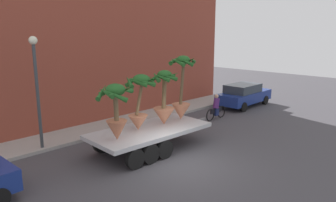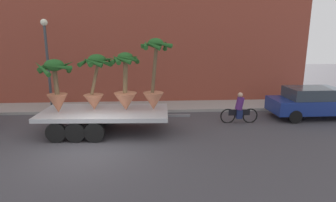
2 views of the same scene
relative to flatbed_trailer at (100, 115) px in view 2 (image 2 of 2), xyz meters
name	(u,v)px [view 2 (image 2 of 2)]	position (x,y,z in m)	size (l,w,h in m)	color
ground_plane	(91,150)	(-0.04, -1.98, -0.76)	(60.00, 60.00, 0.00)	#423F44
sidewalk	(112,107)	(-0.04, 4.12, -0.69)	(24.00, 2.20, 0.15)	#A39E99
building_facade	(113,40)	(-0.04, 5.82, 3.12)	(24.00, 1.20, 7.77)	brown
flatbed_trailer	(100,115)	(0.00, 0.00, 0.00)	(6.47, 2.77, 0.98)	#B7BABF
potted_palm_rear	(126,86)	(1.16, 0.01, 1.27)	(1.25, 1.21, 2.50)	#C17251
potted_palm_middle	(154,80)	(2.39, 0.05, 1.54)	(1.37, 1.44, 3.08)	#C17251
potted_palm_front	(96,81)	(-0.13, 0.20, 1.49)	(1.62, 1.52, 2.41)	#C17251
potted_palm_extra	(56,85)	(-1.68, -0.19, 1.41)	(1.60, 1.65, 2.24)	#B26647
cyclist	(239,109)	(6.50, 0.95, -0.10)	(1.84, 0.34, 1.54)	black
parked_car	(314,102)	(10.61, 1.59, 0.06)	(4.61, 1.96, 1.58)	navy
street_lamp	(47,53)	(-3.17, 3.32, 2.47)	(0.36, 0.36, 4.83)	#383D42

